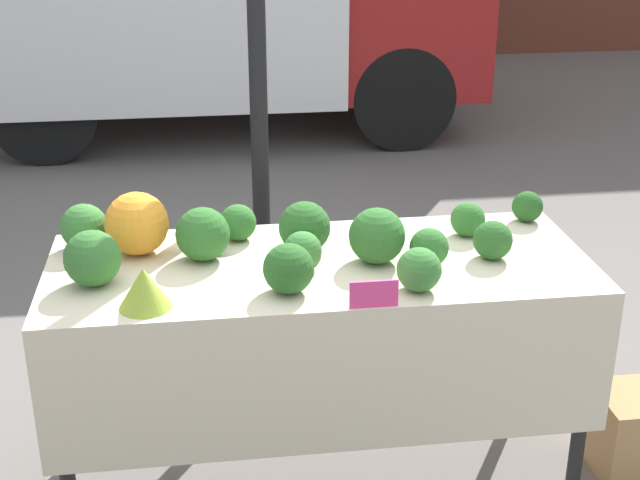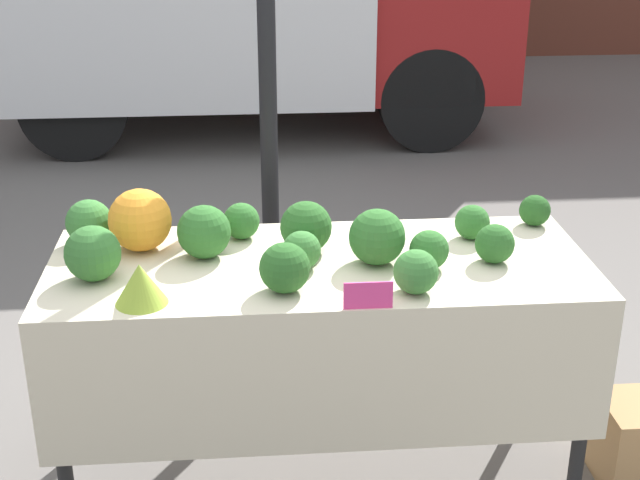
{
  "view_description": "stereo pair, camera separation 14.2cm",
  "coord_description": "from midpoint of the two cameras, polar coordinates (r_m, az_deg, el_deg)",
  "views": [
    {
      "loc": [
        -0.36,
        -2.69,
        2.09
      ],
      "look_at": [
        0.0,
        0.0,
        0.95
      ],
      "focal_mm": 50.0,
      "sensor_mm": 36.0,
      "label": 1
    },
    {
      "loc": [
        -0.22,
        -2.7,
        2.09
      ],
      "look_at": [
        0.0,
        0.0,
        0.95
      ],
      "focal_mm": 50.0,
      "sensor_mm": 36.0,
      "label": 2
    }
  ],
  "objects": [
    {
      "name": "broccoli_head_8",
      "position": [
        2.89,
        -15.73,
        -1.15
      ],
      "size": [
        0.18,
        0.18,
        0.18
      ],
      "color": "#336B2D",
      "rests_on": "market_table"
    },
    {
      "name": "broccoli_head_1",
      "position": [
        3.02,
        9.69,
        -0.02
      ],
      "size": [
        0.13,
        0.13,
        0.13
      ],
      "color": "#285B23",
      "rests_on": "market_table"
    },
    {
      "name": "price_sign",
      "position": [
        2.66,
        1.94,
        -3.5
      ],
      "size": [
        0.15,
        0.01,
        0.09
      ],
      "color": "#E53D84",
      "rests_on": "market_table"
    },
    {
      "name": "broccoli_head_10",
      "position": [
        3.2,
        8.19,
        1.31
      ],
      "size": [
        0.12,
        0.12,
        0.12
      ],
      "color": "#2D6628",
      "rests_on": "market_table"
    },
    {
      "name": "romanesco_head",
      "position": [
        2.71,
        -12.66,
        -3.03
      ],
      "size": [
        0.16,
        0.16,
        0.13
      ],
      "color": "#93B238",
      "rests_on": "market_table"
    },
    {
      "name": "market_table",
      "position": [
        2.97,
        -1.21,
        -4.09
      ],
      "size": [
        1.81,
        0.72,
        0.87
      ],
      "color": "beige",
      "rests_on": "ground_plane"
    },
    {
      "name": "broccoli_head_6",
      "position": [
        2.9,
        -2.54,
        -0.69
      ],
      "size": [
        0.13,
        0.13,
        0.13
      ],
      "color": "#387533",
      "rests_on": "market_table"
    },
    {
      "name": "tent_pole",
      "position": [
        3.54,
        -5.08,
        7.53
      ],
      "size": [
        0.07,
        0.07,
        2.32
      ],
      "color": "black",
      "rests_on": "ground_plane"
    },
    {
      "name": "broccoli_head_12",
      "position": [
        3.17,
        -16.11,
        0.79
      ],
      "size": [
        0.16,
        0.16,
        0.16
      ],
      "color": "#387533",
      "rests_on": "market_table"
    },
    {
      "name": "broccoli_head_2",
      "position": [
        3.02,
        -2.34,
        0.82
      ],
      "size": [
        0.18,
        0.18,
        0.18
      ],
      "color": "#285B23",
      "rests_on": "market_table"
    },
    {
      "name": "broccoli_head_3",
      "position": [
        2.74,
        -3.51,
        -1.86
      ],
      "size": [
        0.16,
        0.16,
        0.16
      ],
      "color": "#285B23",
      "rests_on": "market_table"
    },
    {
      "name": "orange_cauliflower",
      "position": [
        3.08,
        -12.95,
        1.02
      ],
      "size": [
        0.22,
        0.22,
        0.22
      ],
      "color": "orange",
      "rests_on": "market_table"
    },
    {
      "name": "broccoli_head_4",
      "position": [
        2.94,
        2.29,
        0.26
      ],
      "size": [
        0.19,
        0.19,
        0.19
      ],
      "color": "#2D6628",
      "rests_on": "market_table"
    },
    {
      "name": "broccoli_head_0",
      "position": [
        2.93,
        5.62,
        -0.49
      ],
      "size": [
        0.13,
        0.13,
        0.13
      ],
      "color": "#2D6628",
      "rests_on": "market_table"
    },
    {
      "name": "broccoli_head_7",
      "position": [
        3.15,
        -6.56,
        1.11
      ],
      "size": [
        0.13,
        0.13,
        0.13
      ],
      "color": "#2D6628",
      "rests_on": "market_table"
    },
    {
      "name": "broccoli_head_5",
      "position": [
        3.0,
        -8.87,
        0.36
      ],
      "size": [
        0.18,
        0.18,
        0.18
      ],
      "color": "#2D6628",
      "rests_on": "market_table"
    },
    {
      "name": "ground_plane",
      "position": [
        3.42,
        -1.23,
        -14.77
      ],
      "size": [
        40.0,
        40.0,
        0.0
      ],
      "primitive_type": "plane",
      "color": "slate"
    },
    {
      "name": "broccoli_head_9",
      "position": [
        3.37,
        11.96,
        2.1
      ],
      "size": [
        0.11,
        0.11,
        0.11
      ],
      "color": "#23511E",
      "rests_on": "market_table"
    },
    {
      "name": "broccoli_head_11",
      "position": [
        2.76,
        4.9,
        -1.92
      ],
      "size": [
        0.14,
        0.14,
        0.14
      ],
      "color": "#387533",
      "rests_on": "market_table"
    }
  ]
}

